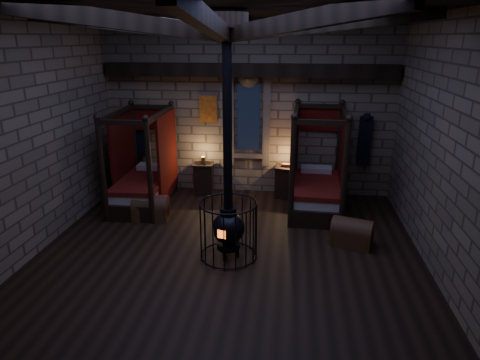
# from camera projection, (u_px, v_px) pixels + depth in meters

# --- Properties ---
(room) EXTENTS (7.02, 7.02, 4.29)m
(room) POSITION_uv_depth(u_px,v_px,m) (227.00, 40.00, 6.72)
(room) COLOR black
(room) RESTS_ON ground
(bed_left) EXTENTS (1.17, 2.15, 2.22)m
(bed_left) POSITION_uv_depth(u_px,v_px,m) (144.00, 182.00, 10.08)
(bed_left) COLOR black
(bed_left) RESTS_ON ground
(bed_right) EXTENTS (1.23, 2.23, 2.28)m
(bed_right) POSITION_uv_depth(u_px,v_px,m) (316.00, 185.00, 9.78)
(bed_right) COLOR black
(bed_right) RESTS_ON ground
(trunk_left) EXTENTS (0.79, 0.54, 0.56)m
(trunk_left) POSITION_uv_depth(u_px,v_px,m) (151.00, 208.00, 9.30)
(trunk_left) COLOR #58321B
(trunk_left) RESTS_ON ground
(trunk_right) EXTENTS (0.85, 0.68, 0.55)m
(trunk_right) POSITION_uv_depth(u_px,v_px,m) (352.00, 233.00, 8.14)
(trunk_right) COLOR #58321B
(trunk_right) RESTS_ON ground
(nightstand_left) EXTENTS (0.54, 0.52, 0.98)m
(nightstand_left) POSITION_uv_depth(u_px,v_px,m) (204.00, 178.00, 10.75)
(nightstand_left) COLOR black
(nightstand_left) RESTS_ON ground
(nightstand_right) EXTENTS (0.56, 0.55, 0.86)m
(nightstand_right) POSITION_uv_depth(u_px,v_px,m) (285.00, 182.00, 10.53)
(nightstand_right) COLOR black
(nightstand_right) RESTS_ON ground
(stove) EXTENTS (1.03, 1.03, 4.05)m
(stove) POSITION_uv_depth(u_px,v_px,m) (228.00, 225.00, 7.56)
(stove) COLOR black
(stove) RESTS_ON ground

